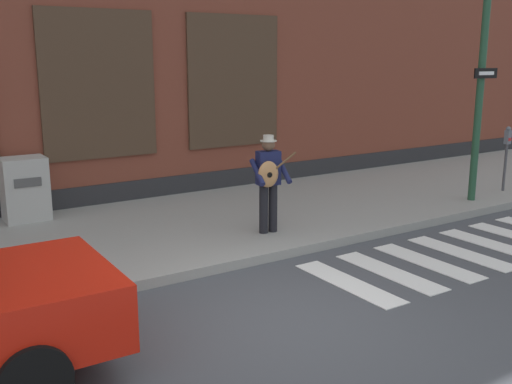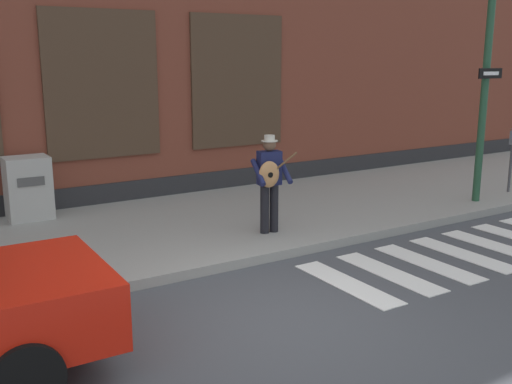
{
  "view_description": "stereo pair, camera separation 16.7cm",
  "coord_description": "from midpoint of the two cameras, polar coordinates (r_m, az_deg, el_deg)",
  "views": [
    {
      "loc": [
        -3.86,
        -5.44,
        3.08
      ],
      "look_at": [
        0.97,
        2.03,
        1.06
      ],
      "focal_mm": 42.0,
      "sensor_mm": 36.0,
      "label": 1
    },
    {
      "loc": [
        -3.72,
        -5.53,
        3.08
      ],
      "look_at": [
        0.97,
        2.03,
        1.06
      ],
      "focal_mm": 42.0,
      "sensor_mm": 36.0,
      "label": 2
    }
  ],
  "objects": [
    {
      "name": "busker",
      "position": [
        9.97,
        1.78,
        1.32
      ],
      "size": [
        0.72,
        0.6,
        1.66
      ],
      "color": "black",
      "rests_on": "sidewalk"
    },
    {
      "name": "utility_box",
      "position": [
        11.67,
        -20.5,
        0.36
      ],
      "size": [
        0.78,
        0.63,
        1.16
      ],
      "color": "#ADADA8",
      "rests_on": "sidewalk"
    },
    {
      "name": "ground_plane",
      "position": [
        7.34,
        2.61,
        -12.01
      ],
      "size": [
        160.0,
        160.0,
        0.0
      ],
      "primitive_type": "plane",
      "color": "#424449"
    },
    {
      "name": "parking_meter",
      "position": [
        14.25,
        23.52,
        3.74
      ],
      "size": [
        0.13,
        0.11,
        1.44
      ],
      "color": "#47474C",
      "rests_on": "sidewalk"
    },
    {
      "name": "crosswalk",
      "position": [
        10.14,
        19.53,
        -5.6
      ],
      "size": [
        5.2,
        1.9,
        0.01
      ],
      "color": "silver",
      "rests_on": "ground"
    },
    {
      "name": "sidewalk",
      "position": [
        10.61,
        -9.59,
        -3.83
      ],
      "size": [
        28.0,
        4.46,
        0.15
      ],
      "color": "gray",
      "rests_on": "ground"
    }
  ]
}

